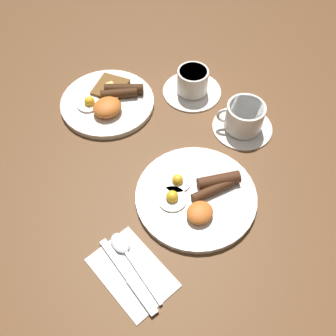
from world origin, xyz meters
TOP-DOWN VIEW (x-y plane):
  - ground_plane at (0.00, 0.00)m, footprint 3.00×3.00m
  - breakfast_plate_near at (0.00, -0.00)m, footprint 0.28×0.28m
  - breakfast_plate_far at (0.04, 0.37)m, footprint 0.26×0.26m
  - teacup_near at (0.24, 0.07)m, footprint 0.16×0.16m
  - teacup_far at (0.24, 0.26)m, footprint 0.16×0.16m
  - napkin at (-0.22, -0.04)m, footprint 0.12×0.18m
  - knife at (-0.24, -0.05)m, footprint 0.04×0.19m
  - spoon at (-0.20, 0.01)m, footprint 0.05×0.18m

SIDE VIEW (x-z plane):
  - ground_plane at x=0.00m, z-range 0.00..0.00m
  - napkin at x=-0.22m, z-range 0.00..0.01m
  - knife at x=-0.24m, z-range 0.00..0.01m
  - spoon at x=-0.20m, z-range 0.00..0.01m
  - breakfast_plate_near at x=0.00m, z-range -0.01..0.03m
  - breakfast_plate_far at x=0.04m, z-range -0.01..0.04m
  - teacup_far at x=0.24m, z-range -0.01..0.07m
  - teacup_near at x=0.24m, z-range 0.00..0.08m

